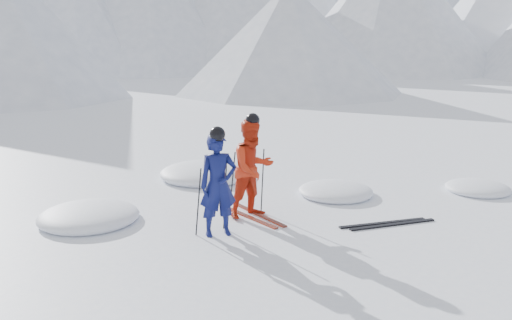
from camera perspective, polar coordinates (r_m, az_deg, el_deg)
ground at (r=10.54m, az=8.27°, el=-5.49°), size 160.00×160.00×0.00m
skier_blue at (r=9.06m, az=-4.00°, el=-2.63°), size 0.70×0.52×1.75m
skier_red at (r=9.98m, az=-0.35°, el=-0.90°), size 0.96×0.79×1.84m
pole_blue_left at (r=9.15m, az=-6.08°, el=-4.42°), size 0.12×0.08×1.17m
pole_blue_right at (r=9.46m, az=-3.28°, el=-3.79°), size 0.12×0.07×1.17m
pole_red_left at (r=10.13m, az=-2.52°, el=-2.49°), size 0.12×0.10×1.22m
pole_red_right at (r=10.33m, az=0.69°, el=-2.19°), size 0.12×0.09×1.22m
ski_worn_left at (r=10.18m, az=-0.94°, el=-5.93°), size 0.33×1.70×0.03m
ski_worn_right at (r=10.29m, az=0.24°, el=-5.72°), size 0.21×1.70×0.03m
ski_loose_a at (r=10.07m, az=13.19°, el=-6.48°), size 1.68×0.48×0.03m
ski_loose_b at (r=10.04m, az=14.20°, el=-6.61°), size 1.69×0.42×0.03m
snow_lumps at (r=11.81m, az=-2.46°, el=-3.37°), size 9.44×5.82×0.47m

